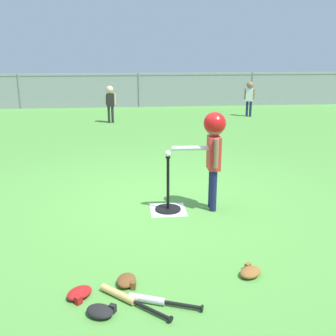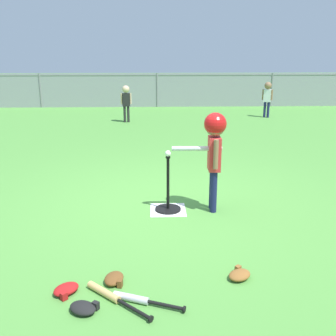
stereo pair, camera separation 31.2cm
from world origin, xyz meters
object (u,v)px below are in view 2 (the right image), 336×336
at_px(baseball_on_tee, 168,153).
at_px(batting_tee, 168,202).
at_px(fielder_near_left, 267,95).
at_px(spare_bat_wood, 110,295).
at_px(glove_tossed_aside, 66,289).
at_px(spare_bat_silver, 138,299).
at_px(glove_outfield_drop, 114,279).
at_px(batter_child, 214,142).
at_px(glove_by_plate, 239,275).
at_px(fielder_near_right, 126,99).
at_px(glove_near_bats, 83,308).

bearing_deg(baseball_on_tee, batting_tee, -90.00).
distance_m(baseball_on_tee, fielder_near_left, 7.64).
bearing_deg(baseball_on_tee, spare_bat_wood, -106.36).
distance_m(spare_bat_wood, glove_tossed_aside, 0.38).
height_order(batting_tee, spare_bat_silver, batting_tee).
xyz_separation_m(batting_tee, glove_tossed_aside, (-0.90, -1.74, -0.08)).
bearing_deg(glove_outfield_drop, glove_tossed_aside, -159.13).
height_order(spare_bat_silver, spare_bat_wood, same).
bearing_deg(batter_child, fielder_near_left, 69.57).
bearing_deg(glove_by_plate, glove_tossed_aside, -173.42).
relative_size(spare_bat_wood, glove_tossed_aside, 2.08).
bearing_deg(batter_child, spare_bat_silver, -114.43).
relative_size(fielder_near_right, glove_tossed_aside, 3.71).
distance_m(glove_by_plate, glove_near_bats, 1.36).
distance_m(baseball_on_tee, glove_outfield_drop, 1.82).
relative_size(glove_by_plate, glove_outfield_drop, 1.10).
bearing_deg(spare_bat_silver, batter_child, 65.57).
bearing_deg(baseball_on_tee, spare_bat_silver, -99.11).
xyz_separation_m(fielder_near_left, glove_near_bats, (-3.87, -8.95, -0.63)).
xyz_separation_m(batting_tee, spare_bat_silver, (-0.30, -1.89, -0.08)).
height_order(spare_bat_wood, glove_near_bats, glove_near_bats).
distance_m(fielder_near_right, glove_near_bats, 8.32).
bearing_deg(fielder_near_right, glove_outfield_drop, -87.16).
distance_m(batting_tee, fielder_near_left, 7.66).
bearing_deg(glove_near_bats, fielder_near_right, 91.34).
xyz_separation_m(spare_bat_wood, glove_by_plate, (1.11, 0.26, 0.01)).
bearing_deg(fielder_near_left, batting_tee, -114.33).
distance_m(fielder_near_left, spare_bat_wood, 9.55).
xyz_separation_m(batting_tee, fielder_near_right, (-0.91, 6.30, 0.53)).
distance_m(batting_tee, glove_outfield_drop, 1.68).
xyz_separation_m(baseball_on_tee, glove_by_plate, (0.57, -1.57, -0.70)).
relative_size(batting_tee, batter_child, 0.57).
relative_size(batter_child, glove_near_bats, 4.51).
bearing_deg(spare_bat_silver, fielder_near_left, 68.70).
relative_size(batting_tee, glove_near_bats, 2.56).
height_order(spare_bat_silver, glove_outfield_drop, glove_outfield_drop).
height_order(baseball_on_tee, fielder_near_left, fielder_near_left).
bearing_deg(baseball_on_tee, batter_child, -1.47).
xyz_separation_m(spare_bat_silver, glove_tossed_aside, (-0.60, 0.15, 0.01)).
distance_m(glove_near_bats, glove_tossed_aside, 0.31).
relative_size(baseball_on_tee, glove_by_plate, 0.27).
bearing_deg(spare_bat_silver, glove_tossed_aside, 165.85).
height_order(batter_child, spare_bat_silver, batter_child).
xyz_separation_m(batting_tee, glove_outfield_drop, (-0.52, -1.59, -0.08)).
distance_m(batting_tee, fielder_near_right, 6.39).
bearing_deg(fielder_near_left, spare_bat_wood, -112.74).
relative_size(baseball_on_tee, spare_bat_wood, 0.13).
bearing_deg(baseball_on_tee, glove_by_plate, -70.02).
bearing_deg(spare_bat_silver, fielder_near_right, 94.25).
bearing_deg(fielder_near_right, spare_bat_wood, -87.35).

